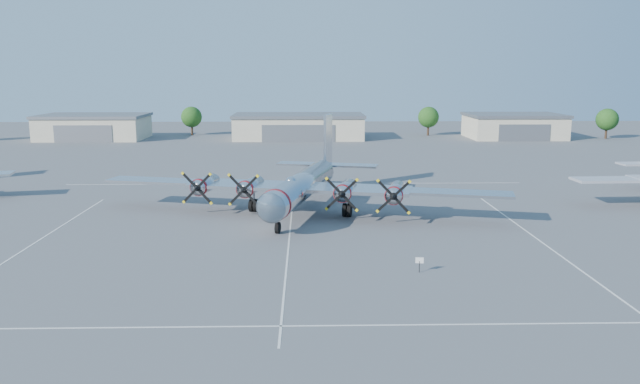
{
  "coord_description": "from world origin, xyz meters",
  "views": [
    {
      "loc": [
        1.47,
        -56.18,
        14.57
      ],
      "look_at": [
        2.86,
        2.61,
        3.2
      ],
      "focal_mm": 35.0,
      "sensor_mm": 36.0,
      "label": 1
    }
  ],
  "objects_px": {
    "tree_east": "(428,117)",
    "hangar_east": "(514,126)",
    "tree_far_east": "(607,120)",
    "info_placard": "(419,262)",
    "tree_west": "(192,117)",
    "hangar_west": "(94,127)",
    "main_bomber_b29": "(304,210)",
    "hangar_center": "(299,126)"
  },
  "relations": [
    {
      "from": "hangar_east",
      "to": "tree_east",
      "type": "height_order",
      "value": "tree_east"
    },
    {
      "from": "hangar_center",
      "to": "tree_west",
      "type": "distance_m",
      "value": 26.3
    },
    {
      "from": "tree_far_east",
      "to": "info_placard",
      "type": "height_order",
      "value": "tree_far_east"
    },
    {
      "from": "hangar_west",
      "to": "info_placard",
      "type": "relative_size",
      "value": 19.71
    },
    {
      "from": "main_bomber_b29",
      "to": "hangar_east",
      "type": "bearing_deg",
      "value": 71.3
    },
    {
      "from": "hangar_west",
      "to": "tree_west",
      "type": "height_order",
      "value": "tree_west"
    },
    {
      "from": "hangar_east",
      "to": "info_placard",
      "type": "relative_size",
      "value": 17.97
    },
    {
      "from": "tree_east",
      "to": "tree_far_east",
      "type": "relative_size",
      "value": 1.0
    },
    {
      "from": "main_bomber_b29",
      "to": "info_placard",
      "type": "height_order",
      "value": "main_bomber_b29"
    },
    {
      "from": "tree_far_east",
      "to": "info_placard",
      "type": "relative_size",
      "value": 5.79
    },
    {
      "from": "hangar_west",
      "to": "hangar_center",
      "type": "height_order",
      "value": "same"
    },
    {
      "from": "tree_east",
      "to": "main_bomber_b29",
      "type": "xyz_separation_m",
      "value": [
        -28.69,
        -79.08,
        -4.22
      ]
    },
    {
      "from": "hangar_west",
      "to": "hangar_east",
      "type": "relative_size",
      "value": 1.1
    },
    {
      "from": "tree_east",
      "to": "tree_far_east",
      "type": "bearing_deg",
      "value": -11.89
    },
    {
      "from": "hangar_center",
      "to": "main_bomber_b29",
      "type": "distance_m",
      "value": 73.1
    },
    {
      "from": "hangar_east",
      "to": "tree_far_east",
      "type": "bearing_deg",
      "value": -5.61
    },
    {
      "from": "tree_east",
      "to": "info_placard",
      "type": "distance_m",
      "value": 102.38
    },
    {
      "from": "hangar_center",
      "to": "tree_east",
      "type": "bearing_deg",
      "value": 11.38
    },
    {
      "from": "hangar_east",
      "to": "tree_far_east",
      "type": "xyz_separation_m",
      "value": [
        20.0,
        -1.96,
        1.51
      ]
    },
    {
      "from": "tree_east",
      "to": "hangar_east",
      "type": "bearing_deg",
      "value": -18.54
    },
    {
      "from": "hangar_west",
      "to": "tree_east",
      "type": "relative_size",
      "value": 3.4
    },
    {
      "from": "hangar_east",
      "to": "info_placard",
      "type": "bearing_deg",
      "value": -112.03
    },
    {
      "from": "info_placard",
      "to": "tree_west",
      "type": "bearing_deg",
      "value": 116.12
    },
    {
      "from": "hangar_west",
      "to": "tree_east",
      "type": "height_order",
      "value": "tree_east"
    },
    {
      "from": "tree_far_east",
      "to": "info_placard",
      "type": "xyz_separation_m",
      "value": [
        -58.16,
        -92.31,
        -3.42
      ]
    },
    {
      "from": "tree_east",
      "to": "main_bomber_b29",
      "type": "bearing_deg",
      "value": -109.94
    },
    {
      "from": "hangar_center",
      "to": "tree_far_east",
      "type": "bearing_deg",
      "value": -1.65
    },
    {
      "from": "tree_west",
      "to": "main_bomber_b29",
      "type": "height_order",
      "value": "tree_west"
    },
    {
      "from": "tree_far_east",
      "to": "main_bomber_b29",
      "type": "xyz_separation_m",
      "value": [
        -66.69,
        -71.08,
        -4.22
      ]
    },
    {
      "from": "hangar_west",
      "to": "main_bomber_b29",
      "type": "height_order",
      "value": "hangar_west"
    },
    {
      "from": "hangar_center",
      "to": "tree_far_east",
      "type": "height_order",
      "value": "tree_far_east"
    },
    {
      "from": "info_placard",
      "to": "hangar_center",
      "type": "bearing_deg",
      "value": 103.27
    },
    {
      "from": "tree_far_east",
      "to": "info_placard",
      "type": "distance_m",
      "value": 109.16
    },
    {
      "from": "hangar_center",
      "to": "hangar_east",
      "type": "xyz_separation_m",
      "value": [
        48.0,
        0.0,
        0.0
      ]
    },
    {
      "from": "hangar_east",
      "to": "main_bomber_b29",
      "type": "relative_size",
      "value": 0.48
    },
    {
      "from": "hangar_center",
      "to": "tree_east",
      "type": "relative_size",
      "value": 4.31
    },
    {
      "from": "info_placard",
      "to": "tree_east",
      "type": "bearing_deg",
      "value": 85.95
    },
    {
      "from": "hangar_center",
      "to": "tree_west",
      "type": "xyz_separation_m",
      "value": [
        -25.0,
        8.04,
        1.51
      ]
    },
    {
      "from": "hangar_west",
      "to": "tree_far_east",
      "type": "distance_m",
      "value": 113.03
    },
    {
      "from": "hangar_center",
      "to": "hangar_east",
      "type": "bearing_deg",
      "value": 0.0
    },
    {
      "from": "tree_far_east",
      "to": "hangar_east",
      "type": "bearing_deg",
      "value": 174.39
    },
    {
      "from": "hangar_east",
      "to": "tree_west",
      "type": "bearing_deg",
      "value": 173.72
    }
  ]
}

